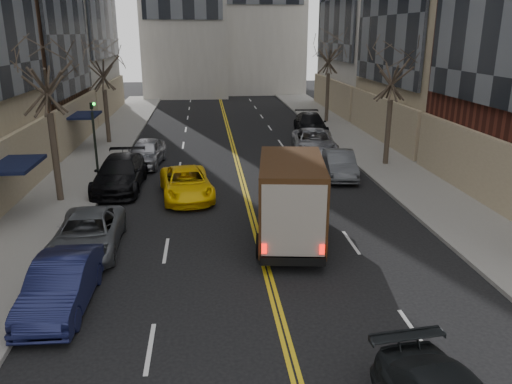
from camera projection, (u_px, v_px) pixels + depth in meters
sidewalk_left at (89, 164)px, 30.12m from camera, size 4.00×66.00×0.15m
sidewalk_right at (377, 157)px, 31.89m from camera, size 4.00×66.00×0.15m
tree_lf_mid at (43, 58)px, 21.52m from camera, size 3.20×3.20×8.91m
tree_lf_far at (101, 57)px, 34.00m from camera, size 3.20×3.20×8.12m
tree_rt_mid at (394, 60)px, 28.11m from camera, size 3.20×3.20×8.32m
tree_rt_far at (330, 44)px, 42.14m from camera, size 3.20×3.20×9.11m
traffic_signal at (94, 135)px, 24.70m from camera, size 0.29×0.26×4.70m
ups_truck at (291, 199)px, 18.77m from camera, size 3.08×6.27×3.30m
taxi at (186, 183)px, 24.09m from camera, size 2.94×5.27×1.39m
pedestrian at (292, 202)px, 20.99m from camera, size 0.53×0.69×1.68m
parked_lf_b at (61, 285)px, 14.37m from camera, size 1.64×4.47×1.46m
parked_lf_c at (88, 233)px, 18.15m from camera, size 2.43×5.00×1.37m
parked_lf_d at (120, 173)px, 25.38m from camera, size 2.40×5.68×1.63m
parked_lf_e at (146, 152)px, 29.89m from camera, size 2.37×4.81×1.58m
parked_rt_a at (340, 164)px, 27.47m from camera, size 2.03×4.53×1.45m
parked_rt_b at (314, 142)px, 32.43m from camera, size 3.38×6.16×1.64m
parked_rt_c at (310, 124)px, 38.94m from camera, size 2.67×5.73×1.62m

